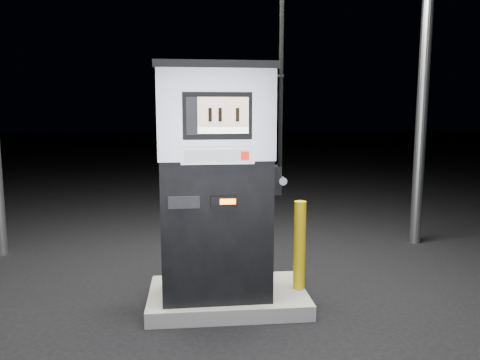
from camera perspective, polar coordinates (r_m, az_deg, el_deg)
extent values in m
plane|color=black|center=(5.00, -1.51, -14.87)|extent=(80.00, 80.00, 0.00)
cube|color=slate|center=(4.97, -1.51, -14.07)|extent=(1.60, 1.00, 0.15)
cylinder|color=gray|center=(7.38, 21.42, 9.97)|extent=(0.16, 0.16, 4.50)
cube|color=black|center=(4.63, -2.95, -5.84)|extent=(1.06, 0.62, 1.38)
cube|color=#BABAC2|center=(4.49, -3.05, 7.91)|extent=(1.08, 0.65, 0.83)
cube|color=black|center=(4.50, -3.10, 13.59)|extent=(1.12, 0.69, 0.07)
cube|color=black|center=(4.17, -2.76, 7.80)|extent=(0.62, 0.04, 0.42)
cube|color=tan|center=(4.15, -2.06, 8.26)|extent=(0.45, 0.01, 0.26)
cube|color=white|center=(4.16, -2.05, 6.06)|extent=(0.45, 0.01, 0.06)
cube|color=#BABAC2|center=(4.19, -2.73, 2.98)|extent=(0.66, 0.04, 0.15)
cube|color=#9FA1A6|center=(4.17, -2.71, 2.95)|extent=(0.60, 0.01, 0.12)
cube|color=red|center=(4.19, 0.60, 2.99)|extent=(0.08, 0.00, 0.08)
cube|color=black|center=(4.25, -1.95, -2.62)|extent=(0.24, 0.03, 0.10)
cube|color=#E95C0B|center=(4.24, -1.49, -2.65)|extent=(0.14, 0.01, 0.05)
cube|color=black|center=(4.24, -6.85, -2.72)|extent=(0.29, 0.03, 0.11)
cube|color=black|center=(4.61, 4.19, 0.02)|extent=(0.11, 0.20, 0.27)
cylinder|color=gray|center=(4.62, 4.99, 0.03)|extent=(0.08, 0.24, 0.08)
cylinder|color=gold|center=(4.58, -8.30, -8.42)|extent=(0.17, 0.17, 1.01)
cylinder|color=gold|center=(4.88, 7.26, -7.91)|extent=(0.16, 0.16, 0.92)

